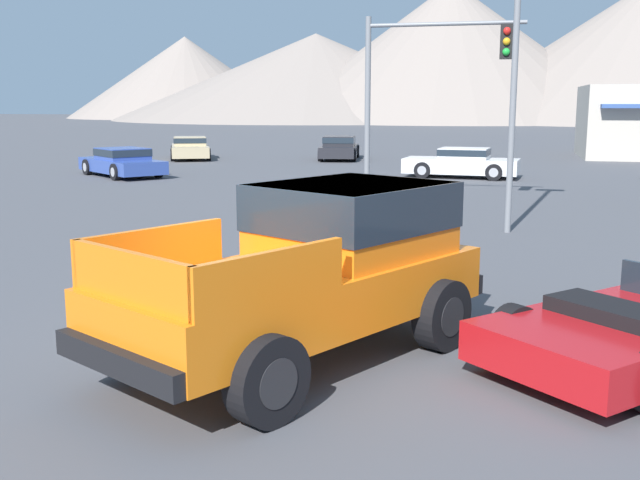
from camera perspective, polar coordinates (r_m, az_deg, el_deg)
ground_plane at (r=8.84m, az=-2.69°, el=-8.68°), size 320.00×320.00×0.00m
orange_pickup_truck at (r=8.57m, az=0.02°, el=-1.60°), size 3.95×5.16×1.95m
parked_car_dark at (r=38.77m, az=1.49°, el=7.06°), size 2.36×4.75×1.19m
parked_car_tan at (r=39.63m, az=-9.88°, el=6.95°), size 3.50×4.80×1.14m
parked_car_white at (r=29.80m, az=10.76°, el=5.83°), size 4.52×2.20×1.15m
parked_car_blue at (r=30.82m, az=-14.84°, el=5.79°), size 4.66×4.20×1.13m
traffic_light_main at (r=21.28m, az=8.35°, el=12.53°), size 4.34×0.38×5.24m
street_lamp_post at (r=17.29m, az=14.77°, el=15.89°), size 0.90×0.24×7.72m
distant_mountain_range at (r=128.91m, az=10.02°, el=13.18°), size 138.25×69.22×21.81m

